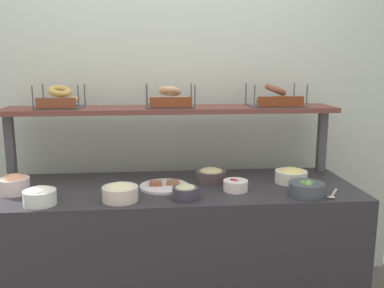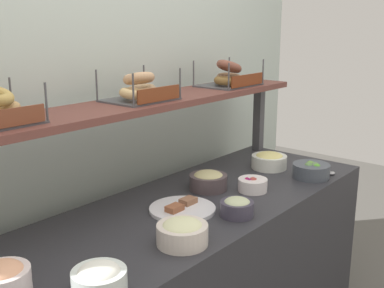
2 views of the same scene
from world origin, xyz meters
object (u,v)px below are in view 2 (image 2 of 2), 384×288
(bowl_tuna_salad, at_px, (237,207))
(bowl_hummus, at_px, (208,180))
(bowl_veggie_mix, at_px, (311,170))
(bagel_basket_plain, at_px, (139,90))
(bowl_cream_cheese, at_px, (99,279))
(bowl_potato_salad, at_px, (182,232))
(bowl_beet_salad, at_px, (253,184))
(bowl_egg_salad, at_px, (269,160))
(bagel_basket_cinnamon_raisin, at_px, (229,77))
(serving_spoon_near_plate, at_px, (327,171))
(bowl_lox_spread, at_px, (2,280))
(serving_plate_white, at_px, (182,208))

(bowl_tuna_salad, bearing_deg, bowl_hummus, 58.67)
(bowl_veggie_mix, bearing_deg, bagel_basket_plain, 144.59)
(bowl_tuna_salad, bearing_deg, bagel_basket_plain, 96.56)
(bowl_cream_cheese, bearing_deg, bowl_veggie_mix, 0.67)
(bowl_veggie_mix, relative_size, bagel_basket_plain, 0.63)
(bowl_tuna_salad, bearing_deg, bowl_potato_salad, 179.64)
(bowl_veggie_mix, height_order, bowl_beet_salad, bowl_veggie_mix)
(bowl_potato_salad, relative_size, bowl_egg_salad, 0.98)
(bowl_veggie_mix, height_order, bagel_basket_plain, bagel_basket_plain)
(bagel_basket_plain, height_order, bagel_basket_cinnamon_raisin, bagel_basket_cinnamon_raisin)
(bowl_egg_salad, distance_m, serving_spoon_near_plate, 0.31)
(bowl_hummus, bearing_deg, bowl_lox_spread, -174.42)
(bowl_veggie_mix, distance_m, bagel_basket_plain, 0.97)
(bowl_hummus, distance_m, bagel_basket_cinnamon_raisin, 0.64)
(bagel_basket_plain, bearing_deg, bowl_cream_cheese, -142.46)
(bowl_cream_cheese, xyz_separation_m, bowl_egg_salad, (1.38, 0.26, -0.00))
(bowl_egg_salad, bearing_deg, bowl_hummus, 174.37)
(bowl_egg_salad, bearing_deg, bowl_veggie_mix, -89.47)
(serving_plate_white, bearing_deg, bowl_cream_cheese, -159.97)
(bowl_potato_salad, distance_m, bagel_basket_plain, 0.71)
(serving_spoon_near_plate, height_order, bagel_basket_plain, bagel_basket_plain)
(bagel_basket_cinnamon_raisin, bearing_deg, serving_spoon_near_plate, -71.30)
(bowl_beet_salad, height_order, bowl_egg_salad, bowl_egg_salad)
(bagel_basket_plain, xyz_separation_m, bagel_basket_cinnamon_raisin, (0.66, -0.01, -0.00))
(bagel_basket_cinnamon_raisin, bearing_deg, bowl_beet_salad, -130.46)
(bowl_potato_salad, xyz_separation_m, bowl_egg_salad, (0.98, 0.24, -0.00))
(bowl_hummus, bearing_deg, bagel_basket_plain, 137.71)
(bowl_hummus, distance_m, bowl_egg_salad, 0.48)
(serving_spoon_near_plate, bearing_deg, bowl_cream_cheese, 179.51)
(bowl_veggie_mix, bearing_deg, bagel_basket_cinnamon_raisin, 95.03)
(bowl_tuna_salad, height_order, serving_plate_white, bowl_tuna_salad)
(bowl_tuna_salad, height_order, bowl_lox_spread, bowl_lox_spread)
(bowl_cream_cheese, bearing_deg, bagel_basket_plain, 37.54)
(bowl_veggie_mix, bearing_deg, serving_spoon_near_plate, -12.33)
(bowl_tuna_salad, distance_m, bowl_lox_spread, 0.94)
(serving_plate_white, relative_size, bagel_basket_cinnamon_raisin, 0.84)
(bowl_beet_salad, xyz_separation_m, serving_spoon_near_plate, (0.49, -0.15, -0.02))
(bowl_veggie_mix, distance_m, serving_plate_white, 0.78)
(bowl_tuna_salad, xyz_separation_m, bowl_lox_spread, (-0.92, 0.18, 0.01))
(bowl_beet_salad, height_order, serving_spoon_near_plate, bowl_beet_salad)
(serving_spoon_near_plate, height_order, bagel_basket_cinnamon_raisin, bagel_basket_cinnamon_raisin)
(bowl_hummus, bearing_deg, bowl_cream_cheese, -161.16)
(bowl_hummus, xyz_separation_m, bowl_egg_salad, (0.47, -0.05, -0.00))
(bowl_lox_spread, distance_m, bagel_basket_cinnamon_raisin, 1.61)
(bowl_hummus, height_order, serving_plate_white, bowl_hummus)
(bowl_cream_cheese, xyz_separation_m, bowl_veggie_mix, (1.38, 0.02, -0.01))
(bowl_hummus, height_order, bagel_basket_cinnamon_raisin, bagel_basket_cinnamon_raisin)
(bowl_hummus, relative_size, bowl_tuna_salad, 1.30)
(bowl_veggie_mix, height_order, bowl_tuna_salad, bowl_veggie_mix)
(bowl_cream_cheese, height_order, bowl_beet_salad, bowl_cream_cheese)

